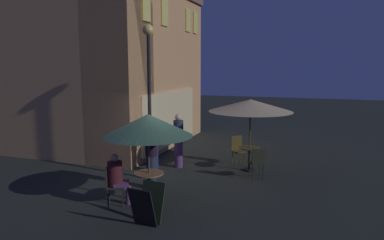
{
  "coord_description": "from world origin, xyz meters",
  "views": [
    {
      "loc": [
        -8.3,
        -4.31,
        3.29
      ],
      "look_at": [
        1.52,
        -0.78,
        1.7
      ],
      "focal_mm": 33.54,
      "sensor_mm": 36.0,
      "label": 1
    }
  ],
  "objects": [
    {
      "name": "ground_plane",
      "position": [
        0.0,
        0.0,
        0.0
      ],
      "size": [
        60.0,
        60.0,
        0.0
      ],
      "primitive_type": "plane",
      "color": "black"
    },
    {
      "name": "cafe_chair_1",
      "position": [
        3.28,
        -1.78,
        0.56
      ],
      "size": [
        0.54,
        0.54,
        0.95
      ],
      "rotation": [
        0.0,
        0.0,
        -2.46
      ],
      "color": "#50411D",
      "rests_on": "ground"
    },
    {
      "name": "patron_seated_0",
      "position": [
        -1.21,
        0.11,
        0.7
      ],
      "size": [
        0.48,
        0.54,
        1.25
      ],
      "rotation": [
        0.0,
        0.0,
        -1.08
      ],
      "color": "#583560",
      "rests_on": "ground"
    },
    {
      "name": "cafe_table_1",
      "position": [
        -0.86,
        -0.54,
        0.54
      ],
      "size": [
        0.71,
        0.71,
        0.76
      ],
      "color": "black",
      "rests_on": "ground"
    },
    {
      "name": "patio_umbrella_1",
      "position": [
        -0.86,
        -0.54,
        1.9
      ],
      "size": [
        2.12,
        2.12,
        2.17
      ],
      "color": "black",
      "rests_on": "ground"
    },
    {
      "name": "menu_sandwich_board",
      "position": [
        -1.93,
        -1.03,
        0.43
      ],
      "size": [
        0.69,
        0.62,
        0.84
      ],
      "rotation": [
        0.0,
        0.0,
        -0.12
      ],
      "color": "black",
      "rests_on": "ground"
    },
    {
      "name": "patron_standing_1",
      "position": [
        2.25,
        -0.06,
        0.9
      ],
      "size": [
        0.32,
        0.32,
        1.76
      ],
      "rotation": [
        0.0,
        0.0,
        5.11
      ],
      "color": "#593767",
      "rests_on": "ground"
    },
    {
      "name": "patron_standing_3",
      "position": [
        1.55,
        0.51,
        0.85
      ],
      "size": [
        0.36,
        0.36,
        1.69
      ],
      "rotation": [
        0.0,
        0.0,
        4.4
      ],
      "color": "#202B4D",
      "rests_on": "ground"
    },
    {
      "name": "cafe_building",
      "position": [
        3.67,
        3.23,
        3.55
      ],
      "size": [
        6.98,
        6.55,
        7.12
      ],
      "color": "tan",
      "rests_on": "ground"
    },
    {
      "name": "street_lamp_near_corner",
      "position": [
        0.83,
        0.25,
        3.0
      ],
      "size": [
        0.31,
        0.31,
        4.42
      ],
      "color": "black",
      "rests_on": "ground"
    },
    {
      "name": "patio_umbrella_0",
      "position": [
        2.64,
        -2.3,
        2.07
      ],
      "size": [
        2.6,
        2.6,
        2.26
      ],
      "color": "black",
      "rests_on": "ground"
    },
    {
      "name": "cafe_chair_0",
      "position": [
        1.9,
        -2.68,
        0.55
      ],
      "size": [
        0.54,
        0.54,
        0.91
      ],
      "rotation": [
        0.0,
        0.0,
        0.48
      ],
      "color": "black",
      "rests_on": "ground"
    },
    {
      "name": "cafe_chair_2",
      "position": [
        -1.28,
        0.24,
        0.54
      ],
      "size": [
        0.57,
        0.57,
        0.9
      ],
      "rotation": [
        0.0,
        0.0,
        -1.08
      ],
      "color": "#282324",
      "rests_on": "ground"
    },
    {
      "name": "cafe_table_0",
      "position": [
        2.64,
        -2.3,
        0.52
      ],
      "size": [
        0.65,
        0.65,
        0.75
      ],
      "color": "black",
      "rests_on": "ground"
    },
    {
      "name": "patron_standing_2",
      "position": [
        0.11,
        -0.13,
        0.87
      ],
      "size": [
        0.32,
        0.32,
        1.71
      ],
      "rotation": [
        0.0,
        0.0,
        2.24
      ],
      "color": "#212B43",
      "rests_on": "ground"
    }
  ]
}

